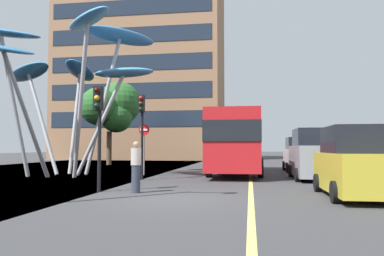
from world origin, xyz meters
name	(u,v)px	position (x,y,z in m)	size (l,w,h in m)	color
ground	(153,200)	(-0.68, 0.00, -0.05)	(120.00, 240.00, 0.10)	#38383A
red_bus	(236,140)	(1.40, 10.96, 1.93)	(2.82, 10.97, 3.52)	red
leaf_sculpture	(74,59)	(-7.40, 8.53, 6.36)	(10.44, 10.93, 8.58)	#9EA0A5
traffic_light_kerb_near	(99,115)	(-2.86, 1.14, 2.57)	(0.28, 0.42, 3.54)	black
traffic_light_kerb_far	(142,119)	(-2.77, 6.00, 2.82)	(0.28, 0.42, 3.91)	black
car_parked_near	(357,164)	(5.35, 1.07, 0.99)	(2.05, 4.38, 2.13)	gold
car_parked_mid	(314,156)	(5.11, 7.45, 1.10)	(2.02, 4.50, 2.36)	gray
car_parked_far	(301,155)	(5.29, 13.37, 0.99)	(2.02, 3.99, 2.11)	silver
street_lamp	(1,20)	(-3.88, -2.60, 4.63)	(1.79, 0.44, 7.18)	gray
tree_pavement_near	(113,107)	(-9.34, 19.81, 4.92)	(4.68, 4.94, 7.15)	brown
pedestrian	(136,167)	(-1.54, 1.14, 0.85)	(0.34, 0.34, 1.69)	#2D3342
no_entry_sign	(144,141)	(-3.52, 9.06, 1.82)	(0.60, 0.12, 2.75)	gray
backdrop_building	(144,71)	(-11.53, 36.82, 11.43)	(20.34, 11.65, 22.85)	#936B4C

